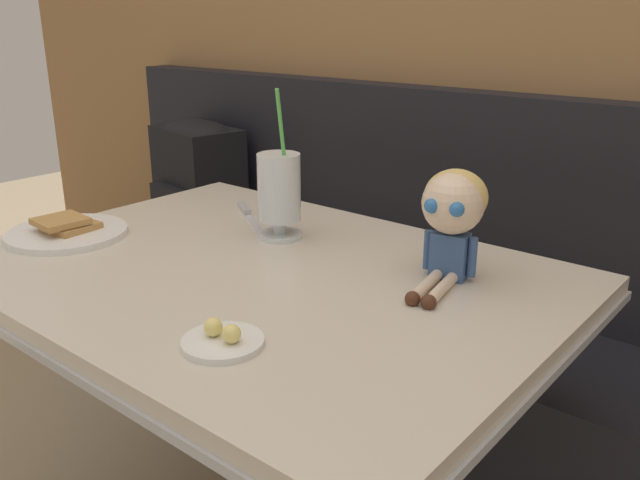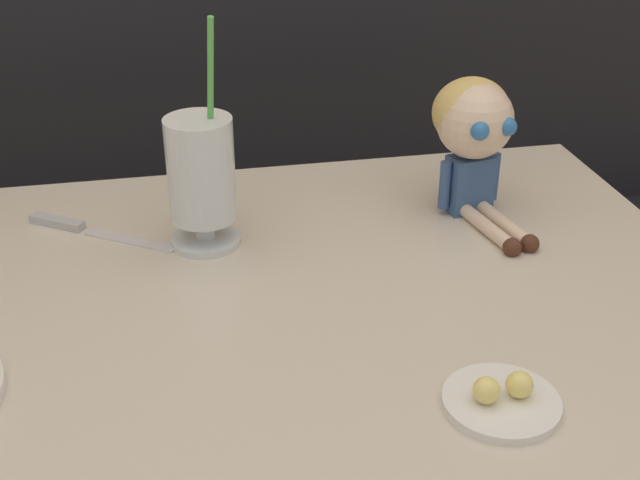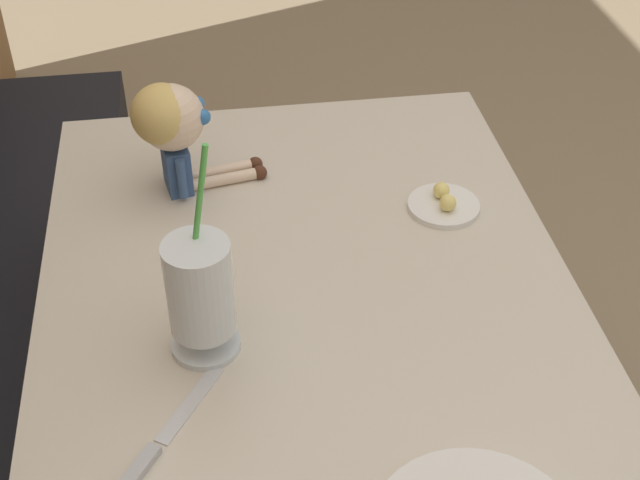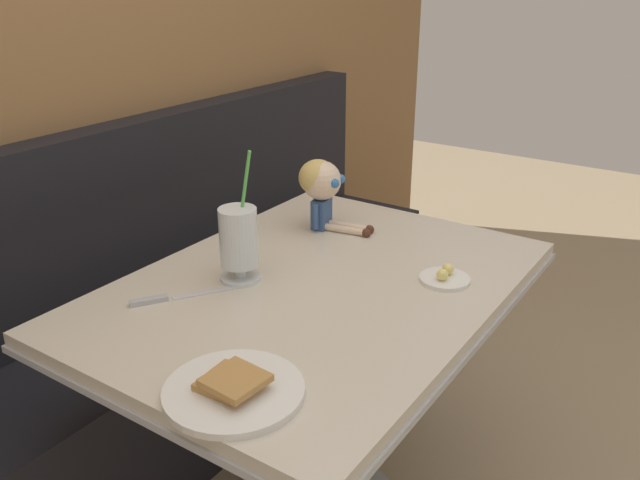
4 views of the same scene
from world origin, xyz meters
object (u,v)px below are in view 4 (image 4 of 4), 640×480
Objects in this scene: milkshake_glass at (239,240)px; butter_saucer at (445,277)px; toast_plate at (234,389)px; seated_doll at (322,184)px; butter_knife at (164,298)px.

butter_saucer is (0.26, -0.41, -0.09)m from milkshake_glass.
toast_plate is 0.81m from seated_doll.
milkshake_glass reaches higher than butter_saucer.
milkshake_glass is at bearing 38.84° from toast_plate.
seated_doll is (0.56, -0.05, 0.12)m from butter_knife.
butter_saucer is at bearing -56.90° from milkshake_glass.
toast_plate is 0.79× the size of milkshake_glass.
seated_doll reaches higher than butter_saucer.
butter_knife is 0.58m from seated_doll.
milkshake_glass is at bearing 123.10° from butter_saucer.
butter_saucer is at bearing -11.02° from toast_plate.
seated_doll is at bearing 22.91° from toast_plate.
toast_plate is 0.63m from butter_saucer.
butter_knife is at bearing 157.19° from milkshake_glass.
toast_plate is 0.46m from milkshake_glass.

